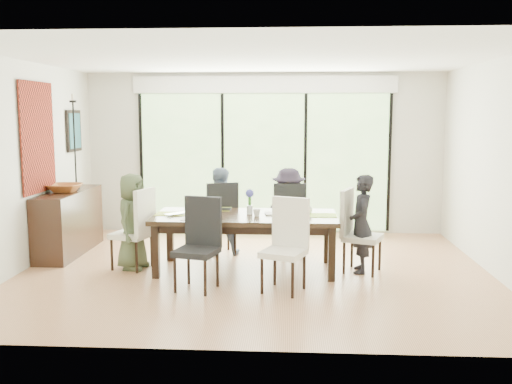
# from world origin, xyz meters

# --- Properties ---
(floor) EXTENTS (6.00, 5.00, 0.01)m
(floor) POSITION_xyz_m (0.00, 0.00, -0.01)
(floor) COLOR #975D3C
(floor) RESTS_ON ground
(ceiling) EXTENTS (6.00, 5.00, 0.01)m
(ceiling) POSITION_xyz_m (0.00, 0.00, 2.71)
(ceiling) COLOR white
(ceiling) RESTS_ON wall_back
(wall_back) EXTENTS (6.00, 0.02, 2.70)m
(wall_back) POSITION_xyz_m (0.00, 2.51, 1.35)
(wall_back) COLOR beige
(wall_back) RESTS_ON floor
(wall_front) EXTENTS (6.00, 0.02, 2.70)m
(wall_front) POSITION_xyz_m (0.00, -2.51, 1.35)
(wall_front) COLOR silver
(wall_front) RESTS_ON floor
(wall_left) EXTENTS (0.02, 5.00, 2.70)m
(wall_left) POSITION_xyz_m (-3.01, 0.00, 1.35)
(wall_left) COLOR beige
(wall_left) RESTS_ON floor
(wall_right) EXTENTS (0.02, 5.00, 2.70)m
(wall_right) POSITION_xyz_m (3.01, 0.00, 1.35)
(wall_right) COLOR beige
(wall_right) RESTS_ON floor
(glass_doors) EXTENTS (4.20, 0.02, 2.30)m
(glass_doors) POSITION_xyz_m (0.00, 2.47, 1.20)
(glass_doors) COLOR #598C3F
(glass_doors) RESTS_ON wall_back
(blinds_header) EXTENTS (4.40, 0.06, 0.28)m
(blinds_header) POSITION_xyz_m (0.00, 2.46, 2.50)
(blinds_header) COLOR white
(blinds_header) RESTS_ON wall_back
(mullion_a) EXTENTS (0.05, 0.04, 2.30)m
(mullion_a) POSITION_xyz_m (-2.10, 2.46, 1.20)
(mullion_a) COLOR black
(mullion_a) RESTS_ON wall_back
(mullion_b) EXTENTS (0.05, 0.04, 2.30)m
(mullion_b) POSITION_xyz_m (-0.70, 2.46, 1.20)
(mullion_b) COLOR black
(mullion_b) RESTS_ON wall_back
(mullion_c) EXTENTS (0.05, 0.04, 2.30)m
(mullion_c) POSITION_xyz_m (0.70, 2.46, 1.20)
(mullion_c) COLOR black
(mullion_c) RESTS_ON wall_back
(mullion_d) EXTENTS (0.05, 0.04, 2.30)m
(mullion_d) POSITION_xyz_m (2.10, 2.46, 1.20)
(mullion_d) COLOR black
(mullion_d) RESTS_ON wall_back
(deck) EXTENTS (6.00, 1.80, 0.10)m
(deck) POSITION_xyz_m (0.00, 3.40, -0.05)
(deck) COLOR brown
(deck) RESTS_ON ground
(rail_top) EXTENTS (6.00, 0.08, 0.06)m
(rail_top) POSITION_xyz_m (0.00, 4.20, 0.55)
(rail_top) COLOR brown
(rail_top) RESTS_ON deck
(foliage_left) EXTENTS (3.20, 3.20, 3.20)m
(foliage_left) POSITION_xyz_m (-1.80, 5.20, 1.44)
(foliage_left) COLOR #14380F
(foliage_left) RESTS_ON ground
(foliage_mid) EXTENTS (4.00, 4.00, 4.00)m
(foliage_mid) POSITION_xyz_m (0.40, 5.80, 1.80)
(foliage_mid) COLOR #14380F
(foliage_mid) RESTS_ON ground
(foliage_right) EXTENTS (2.80, 2.80, 2.80)m
(foliage_right) POSITION_xyz_m (2.20, 5.00, 1.26)
(foliage_right) COLOR #14380F
(foliage_right) RESTS_ON ground
(foliage_far) EXTENTS (3.60, 3.60, 3.60)m
(foliage_far) POSITION_xyz_m (-0.60, 6.50, 1.62)
(foliage_far) COLOR #14380F
(foliage_far) RESTS_ON ground
(table_top) EXTENTS (2.34, 1.07, 0.06)m
(table_top) POSITION_xyz_m (-0.12, 0.05, 0.70)
(table_top) COLOR black
(table_top) RESTS_ON floor
(table_apron) EXTENTS (2.15, 0.88, 0.10)m
(table_apron) POSITION_xyz_m (-0.12, 0.05, 0.61)
(table_apron) COLOR black
(table_apron) RESTS_ON floor
(table_leg_fl) EXTENTS (0.09, 0.09, 0.67)m
(table_leg_fl) POSITION_xyz_m (-1.20, -0.38, 0.34)
(table_leg_fl) COLOR black
(table_leg_fl) RESTS_ON floor
(table_leg_fr) EXTENTS (0.09, 0.09, 0.67)m
(table_leg_fr) POSITION_xyz_m (0.96, -0.38, 0.34)
(table_leg_fr) COLOR black
(table_leg_fr) RESTS_ON floor
(table_leg_bl) EXTENTS (0.09, 0.09, 0.67)m
(table_leg_bl) POSITION_xyz_m (-1.20, 0.48, 0.34)
(table_leg_bl) COLOR black
(table_leg_bl) RESTS_ON floor
(table_leg_br) EXTENTS (0.09, 0.09, 0.67)m
(table_leg_br) POSITION_xyz_m (0.96, 0.48, 0.34)
(table_leg_br) COLOR black
(table_leg_br) RESTS_ON floor
(chair_left_end) EXTENTS (0.56, 0.56, 1.07)m
(chair_left_end) POSITION_xyz_m (-1.62, 0.05, 0.54)
(chair_left_end) COLOR white
(chair_left_end) RESTS_ON floor
(chair_right_end) EXTENTS (0.58, 0.58, 1.07)m
(chair_right_end) POSITION_xyz_m (1.38, 0.05, 0.54)
(chair_right_end) COLOR beige
(chair_right_end) RESTS_ON floor
(chair_far_left) EXTENTS (0.58, 0.58, 1.07)m
(chair_far_left) POSITION_xyz_m (-0.57, 0.90, 0.54)
(chair_far_left) COLOR black
(chair_far_left) RESTS_ON floor
(chair_far_right) EXTENTS (0.48, 0.48, 1.07)m
(chair_far_right) POSITION_xyz_m (0.43, 0.90, 0.54)
(chair_far_right) COLOR black
(chair_far_right) RESTS_ON floor
(chair_near_left) EXTENTS (0.55, 0.55, 1.07)m
(chair_near_left) POSITION_xyz_m (-0.62, -0.82, 0.54)
(chair_near_left) COLOR black
(chair_near_left) RESTS_ON floor
(chair_near_right) EXTENTS (0.58, 0.58, 1.07)m
(chair_near_right) POSITION_xyz_m (0.38, -0.82, 0.54)
(chair_near_right) COLOR white
(chair_near_right) RESTS_ON floor
(person_left_end) EXTENTS (0.47, 0.64, 1.26)m
(person_left_end) POSITION_xyz_m (-1.60, 0.05, 0.63)
(person_left_end) COLOR #465337
(person_left_end) RESTS_ON floor
(person_right_end) EXTENTS (0.40, 0.61, 1.26)m
(person_right_end) POSITION_xyz_m (1.36, 0.05, 0.63)
(person_right_end) COLOR black
(person_right_end) RESTS_ON floor
(person_far_left) EXTENTS (0.65, 0.48, 1.26)m
(person_far_left) POSITION_xyz_m (-0.57, 0.88, 0.63)
(person_far_left) COLOR #7085A2
(person_far_left) RESTS_ON floor
(person_far_right) EXTENTS (0.59, 0.37, 1.26)m
(person_far_right) POSITION_xyz_m (0.43, 0.88, 0.63)
(person_far_right) COLOR black
(person_far_right) RESTS_ON floor
(placemat_left) EXTENTS (0.43, 0.31, 0.01)m
(placemat_left) POSITION_xyz_m (-1.07, 0.05, 0.73)
(placemat_left) COLOR #A9BE44
(placemat_left) RESTS_ON table_top
(placemat_right) EXTENTS (0.43, 0.31, 0.01)m
(placemat_right) POSITION_xyz_m (0.83, 0.05, 0.73)
(placemat_right) COLOR #92BA42
(placemat_right) RESTS_ON table_top
(placemat_far_l) EXTENTS (0.43, 0.31, 0.01)m
(placemat_far_l) POSITION_xyz_m (-0.57, 0.45, 0.73)
(placemat_far_l) COLOR #90A039
(placemat_far_l) RESTS_ON table_top
(placemat_far_r) EXTENTS (0.43, 0.31, 0.01)m
(placemat_far_r) POSITION_xyz_m (0.43, 0.45, 0.73)
(placemat_far_r) COLOR #9DC446
(placemat_far_r) RESTS_ON table_top
(placemat_paper) EXTENTS (0.43, 0.31, 0.01)m
(placemat_paper) POSITION_xyz_m (-0.67, -0.25, 0.73)
(placemat_paper) COLOR white
(placemat_paper) RESTS_ON table_top
(tablet_far_l) EXTENTS (0.25, 0.18, 0.01)m
(tablet_far_l) POSITION_xyz_m (-0.47, 0.40, 0.74)
(tablet_far_l) COLOR black
(tablet_far_l) RESTS_ON table_top
(tablet_far_r) EXTENTS (0.23, 0.17, 0.01)m
(tablet_far_r) POSITION_xyz_m (0.38, 0.40, 0.74)
(tablet_far_r) COLOR black
(tablet_far_r) RESTS_ON table_top
(papers) EXTENTS (0.29, 0.21, 0.00)m
(papers) POSITION_xyz_m (0.58, -0.00, 0.73)
(papers) COLOR white
(papers) RESTS_ON table_top
(platter_base) EXTENTS (0.25, 0.25, 0.02)m
(platter_base) POSITION_xyz_m (-0.67, -0.25, 0.75)
(platter_base) COLOR white
(platter_base) RESTS_ON table_top
(platter_snacks) EXTENTS (0.20, 0.20, 0.01)m
(platter_snacks) POSITION_xyz_m (-0.67, -0.25, 0.77)
(platter_snacks) COLOR orange
(platter_snacks) RESTS_ON table_top
(vase) EXTENTS (0.08, 0.08, 0.12)m
(vase) POSITION_xyz_m (-0.07, 0.10, 0.79)
(vase) COLOR silver
(vase) RESTS_ON table_top
(hyacinth_stems) EXTENTS (0.04, 0.04, 0.16)m
(hyacinth_stems) POSITION_xyz_m (-0.07, 0.10, 0.91)
(hyacinth_stems) COLOR #337226
(hyacinth_stems) RESTS_ON table_top
(hyacinth_blooms) EXTENTS (0.11, 0.11, 0.11)m
(hyacinth_blooms) POSITION_xyz_m (-0.07, 0.10, 1.00)
(hyacinth_blooms) COLOR #4344A9
(hyacinth_blooms) RESTS_ON table_top
(laptop) EXTENTS (0.37, 0.38, 0.03)m
(laptop) POSITION_xyz_m (-0.97, -0.05, 0.74)
(laptop) COLOR silver
(laptop) RESTS_ON table_top
(cup_a) EXTENTS (0.17, 0.17, 0.09)m
(cup_a) POSITION_xyz_m (-0.82, 0.20, 0.78)
(cup_a) COLOR white
(cup_a) RESTS_ON table_top
(cup_b) EXTENTS (0.12, 0.12, 0.09)m
(cup_b) POSITION_xyz_m (0.03, -0.05, 0.78)
(cup_b) COLOR white
(cup_b) RESTS_ON table_top
(cup_c) EXTENTS (0.17, 0.17, 0.09)m
(cup_c) POSITION_xyz_m (0.68, 0.15, 0.78)
(cup_c) COLOR white
(cup_c) RESTS_ON table_top
(book) EXTENTS (0.19, 0.24, 0.02)m
(book) POSITION_xyz_m (0.13, 0.10, 0.74)
(book) COLOR white
(book) RESTS_ON table_top
(sideboard) EXTENTS (0.46, 1.62, 0.91)m
(sideboard) POSITION_xyz_m (-2.76, 0.81, 0.46)
(sideboard) COLOR black
(sideboard) RESTS_ON floor
(bowl) EXTENTS (0.48, 0.48, 0.12)m
(bowl) POSITION_xyz_m (-2.76, 0.71, 0.97)
(bowl) COLOR brown
(bowl) RESTS_ON sideboard
(candlestick_base) EXTENTS (0.10, 0.10, 0.04)m
(candlestick_base) POSITION_xyz_m (-2.76, 1.16, 0.93)
(candlestick_base) COLOR black
(candlestick_base) RESTS_ON sideboard
(candlestick_shaft) EXTENTS (0.02, 0.02, 1.27)m
(candlestick_shaft) POSITION_xyz_m (-2.76, 1.16, 1.57)
(candlestick_shaft) COLOR black
(candlestick_shaft) RESTS_ON sideboard
(candlestick_pan) EXTENTS (0.10, 0.10, 0.03)m
(candlestick_pan) POSITION_xyz_m (-2.76, 1.16, 2.20)
(candlestick_pan) COLOR black
(candlestick_pan) RESTS_ON sideboard
(candle) EXTENTS (0.04, 0.04, 0.10)m
(candle) POSITION_xyz_m (-2.76, 1.16, 2.26)
(candle) COLOR silver
(candle) RESTS_ON sideboard
(tapestry) EXTENTS (0.02, 1.00, 1.50)m
(tapestry) POSITION_xyz_m (-2.97, 0.40, 1.70)
(tapestry) COLOR maroon
(tapestry) RESTS_ON wall_left
(art_frame) EXTENTS (0.03, 0.55, 0.65)m
(art_frame) POSITION_xyz_m (-2.97, 1.70, 1.75)
(art_frame) COLOR black
(art_frame) RESTS_ON wall_left
(art_canvas) EXTENTS (0.01, 0.45, 0.55)m
(art_canvas) POSITION_xyz_m (-2.95, 1.70, 1.75)
(art_canvas) COLOR #18454F
(art_canvas) RESTS_ON wall_left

